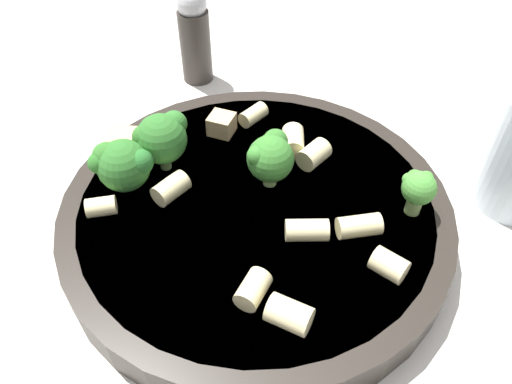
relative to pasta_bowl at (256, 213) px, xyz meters
The scene contains 19 objects.
ground_plane 0.02m from the pasta_bowl, ahead, with size 2.00×2.00×0.00m, color beige.
pasta_bowl is the anchor object (origin of this frame).
broccoli_floret_0 0.10m from the pasta_bowl, 61.75° to the left, with size 0.04×0.05×0.04m.
broccoli_floret_1 0.04m from the pasta_bowl, 44.90° to the right, with size 0.04×0.04×0.04m.
broccoli_floret_2 0.12m from the pasta_bowl, 113.65° to the right, with size 0.03×0.02×0.04m.
broccoli_floret_3 0.09m from the pasta_bowl, 42.00° to the left, with size 0.04×0.04×0.05m.
rigatoni_0 0.06m from the pasta_bowl, 66.05° to the right, with size 0.02×0.02×0.02m, color beige.
rigatoni_1 0.05m from the pasta_bowl, 153.98° to the right, with size 0.02×0.02×0.03m, color beige.
rigatoni_2 0.10m from the pasta_bowl, 17.98° to the right, with size 0.01×0.01×0.02m, color beige.
rigatoni_3 0.10m from the pasta_bowl, behind, with size 0.02×0.02×0.03m, color beige.
rigatoni_4 0.08m from the pasta_bowl, 132.67° to the right, with size 0.02×0.02×0.03m, color beige.
rigatoni_5 0.08m from the pasta_bowl, 159.33° to the left, with size 0.02×0.02×0.02m, color beige.
rigatoni_6 0.07m from the pasta_bowl, 46.11° to the right, with size 0.02×0.02×0.03m, color beige.
rigatoni_7 0.11m from the pasta_bowl, 146.31° to the right, with size 0.02×0.02×0.02m, color beige.
rigatoni_8 0.11m from the pasta_bowl, 76.56° to the left, with size 0.01×0.01×0.02m, color beige.
rigatoni_9 0.06m from the pasta_bowl, 65.44° to the left, with size 0.02×0.02×0.03m, color beige.
chicken_chunk_0 0.09m from the pasta_bowl, ahead, with size 0.02×0.02×0.02m, color tan.
chicken_chunk_1 0.11m from the pasta_bowl, 45.70° to the left, with size 0.03×0.03×0.02m, color tan.
pepper_shaker 0.22m from the pasta_bowl, ahead, with size 0.03×0.03×0.10m.
Camera 1 is at (-0.24, 0.08, 0.29)m, focal length 35.00 mm.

